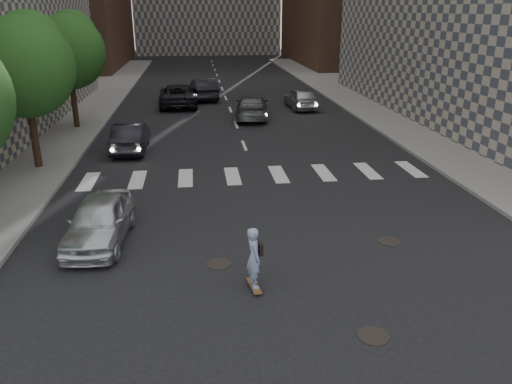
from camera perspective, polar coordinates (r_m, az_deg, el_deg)
ground at (r=13.36m, az=4.70°, el=-10.15°), size 160.00×160.00×0.00m
sidewalk_right at (r=36.20m, az=21.35°, el=8.22°), size 13.00×80.00×0.15m
tree_b at (r=23.57m, az=-24.90°, el=13.31°), size 4.20×4.20×6.60m
tree_c at (r=31.28m, az=-20.61°, el=15.14°), size 4.20×4.20×6.60m
manhole_a at (r=11.65m, az=13.26°, el=-15.71°), size 0.70×0.70×0.02m
manhole_b at (r=14.18m, az=-4.30°, el=-8.19°), size 0.70×0.70×0.02m
manhole_c at (r=15.96m, az=14.99°, el=-5.48°), size 0.70×0.70×0.02m
skateboarder at (r=12.59m, az=-0.21°, el=-7.48°), size 0.47×0.87×1.70m
silver_sedan at (r=15.89m, az=-17.45°, el=-3.13°), size 1.93×4.20×1.39m
traffic_car_a at (r=25.90m, az=-14.12°, el=6.13°), size 1.60×4.35×1.42m
traffic_car_b at (r=32.91m, az=-0.46°, el=9.71°), size 2.75×5.38×1.50m
traffic_car_c at (r=37.63m, az=-8.90°, el=10.88°), size 2.81×5.82×1.60m
traffic_car_d at (r=36.40m, az=5.16°, el=10.66°), size 1.98×4.52×1.52m
traffic_car_e at (r=40.31m, az=-6.00°, el=11.63°), size 2.30×5.09×1.62m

